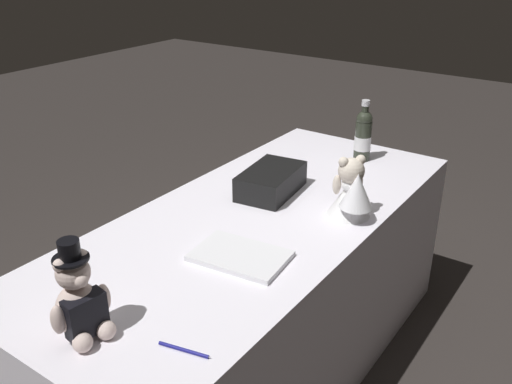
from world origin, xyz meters
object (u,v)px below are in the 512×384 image
at_px(champagne_bottle, 363,135).
at_px(signing_pen, 185,350).
at_px(gift_case_black, 271,181).
at_px(guestbook, 240,256).
at_px(teddy_bear_groom, 80,302).
at_px(teddy_bear_bride, 352,191).

xyz_separation_m(champagne_bottle, signing_pen, (1.49, 0.21, -0.12)).
xyz_separation_m(champagne_bottle, gift_case_black, (0.55, -0.15, -0.07)).
bearing_deg(champagne_bottle, guestbook, 3.13).
distance_m(gift_case_black, guestbook, 0.53).
bearing_deg(champagne_bottle, gift_case_black, -14.88).
relative_size(teddy_bear_groom, gift_case_black, 0.85).
xyz_separation_m(champagne_bottle, guestbook, (1.04, 0.06, -0.11)).
relative_size(teddy_bear_groom, signing_pen, 1.91).
bearing_deg(teddy_bear_bride, champagne_bottle, -158.76).
distance_m(teddy_bear_groom, gift_case_black, 1.04).
bearing_deg(gift_case_black, guestbook, 22.64).
distance_m(signing_pen, gift_case_black, 1.00).
distance_m(teddy_bear_bride, signing_pen, 0.93).
bearing_deg(teddy_bear_bride, guestbook, -18.52).
relative_size(signing_pen, guestbook, 0.49).
height_order(champagne_bottle, gift_case_black, champagne_bottle).
height_order(teddy_bear_bride, signing_pen, teddy_bear_bride).
distance_m(teddy_bear_groom, champagne_bottle, 1.59).
relative_size(teddy_bear_bride, guestbook, 0.78).
bearing_deg(teddy_bear_bride, signing_pen, -0.39).
bearing_deg(gift_case_black, teddy_bear_bride, 88.76).
xyz_separation_m(signing_pen, gift_case_black, (-0.93, -0.36, 0.05)).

